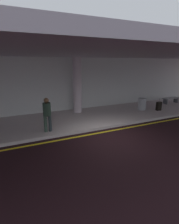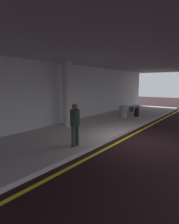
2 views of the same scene
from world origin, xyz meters
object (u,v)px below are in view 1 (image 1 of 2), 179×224
at_px(support_column_left_mid, 77,86).
at_px(bench_metal, 171,99).
at_px(traveler_with_luggage, 47,113).
at_px(trash_bin_steel, 142,104).
at_px(suitcase_upright_primary, 159,106).

height_order(support_column_left_mid, bench_metal, support_column_left_mid).
bearing_deg(traveler_with_luggage, trash_bin_steel, -44.70).
relative_size(traveler_with_luggage, suitcase_upright_primary, 1.87).
xyz_separation_m(suitcase_upright_primary, bench_metal, (2.70, 1.31, 0.04)).
distance_m(traveler_with_luggage, bench_metal, 10.96).
distance_m(bench_metal, trash_bin_steel, 3.76).
xyz_separation_m(bench_metal, trash_bin_steel, (-3.69, -0.68, 0.07)).
relative_size(support_column_left_mid, suitcase_upright_primary, 4.06).
relative_size(bench_metal, trash_bin_steel, 1.88).
relative_size(suitcase_upright_primary, bench_metal, 0.56).
xyz_separation_m(suitcase_upright_primary, trash_bin_steel, (-0.99, 0.63, 0.11)).
bearing_deg(support_column_left_mid, trash_bin_steel, -17.24).
relative_size(support_column_left_mid, bench_metal, 2.28).
distance_m(support_column_left_mid, traveler_with_luggage, 3.89).
bearing_deg(support_column_left_mid, traveler_with_luggage, -133.89).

